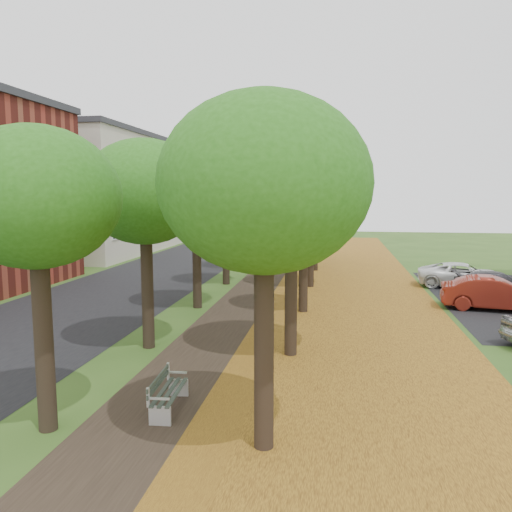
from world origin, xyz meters
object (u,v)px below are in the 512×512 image
at_px(bench, 167,392).
at_px(car_grey, 498,284).
at_px(car_red, 494,294).
at_px(car_white, 464,275).

height_order(bench, car_grey, car_grey).
bearing_deg(car_red, car_grey, -10.82).
height_order(car_red, car_grey, car_red).
bearing_deg(car_white, car_red, -171.62).
bearing_deg(car_grey, car_red, 159.78).
bearing_deg(car_red, bench, 146.74).
height_order(car_grey, car_white, car_white).
distance_m(car_red, car_white, 5.49).
xyz_separation_m(bench, car_red, (10.94, 12.28, 0.29)).
relative_size(car_grey, car_white, 0.89).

